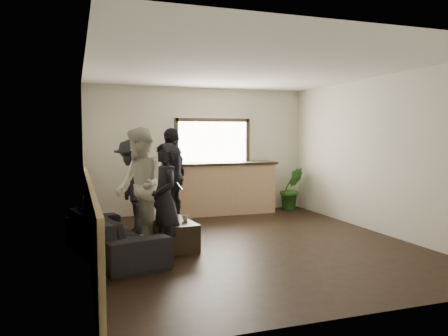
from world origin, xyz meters
name	(u,v)px	position (x,y,z in m)	size (l,w,h in m)	color
ground	(249,243)	(0.00, 0.00, 0.00)	(5.00, 6.00, 0.01)	black
room_shell	(206,154)	(-0.74, 0.00, 1.47)	(5.01, 6.01, 2.80)	silver
bar_counter	(216,185)	(0.30, 2.70, 0.64)	(2.70, 0.68, 2.13)	tan
sofa	(113,234)	(-2.15, -0.05, 0.32)	(2.17, 0.85, 0.63)	black
coffee_table	(174,235)	(-1.23, 0.09, 0.21)	(0.53, 0.96, 0.43)	black
cup_a	(167,217)	(-1.31, 0.25, 0.47)	(0.11, 0.11, 0.09)	silver
cup_b	(185,218)	(-1.06, 0.02, 0.47)	(0.10, 0.10, 0.09)	silver
potted_plant	(291,189)	(2.15, 2.65, 0.50)	(0.55, 0.44, 0.99)	#2D6623
person_a	(165,200)	(-1.44, -0.29, 0.82)	(0.51, 0.65, 1.64)	black
person_b	(140,187)	(-1.70, 0.38, 0.94)	(0.81, 0.99, 1.88)	silver
person_c	(133,187)	(-1.70, 1.30, 0.84)	(0.65, 1.10, 1.68)	black
person_d	(173,176)	(-0.85, 1.93, 0.95)	(0.99, 1.18, 1.89)	black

